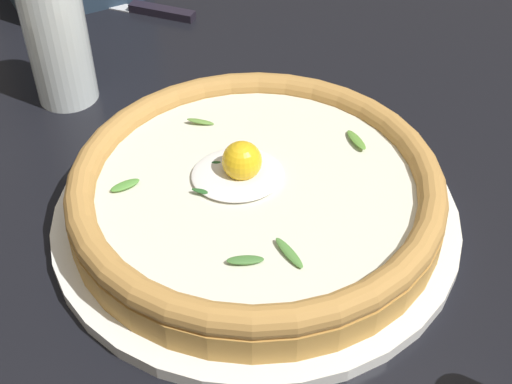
# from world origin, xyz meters

# --- Properties ---
(ground_plane) EXTENTS (2.40, 2.40, 0.03)m
(ground_plane) POSITION_xyz_m (0.00, 0.00, -0.01)
(ground_plane) COLOR black
(ground_plane) RESTS_ON ground
(pizza_plate) EXTENTS (0.34, 0.34, 0.01)m
(pizza_plate) POSITION_xyz_m (-0.02, -0.01, 0.01)
(pizza_plate) COLOR white
(pizza_plate) RESTS_ON ground
(pizza) EXTENTS (0.31, 0.31, 0.06)m
(pizza) POSITION_xyz_m (-0.02, -0.01, 0.03)
(pizza) COLOR #C69043
(pizza) RESTS_ON pizza_plate
(table_knife) EXTENTS (0.20, 0.13, 0.01)m
(table_knife) POSITION_xyz_m (0.06, -0.40, 0.00)
(table_knife) COLOR silver
(table_knife) RESTS_ON ground
(drinking_glass) EXTENTS (0.06, 0.06, 0.13)m
(drinking_glass) POSITION_xyz_m (0.14, -0.22, 0.05)
(drinking_glass) COLOR silver
(drinking_glass) RESTS_ON ground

